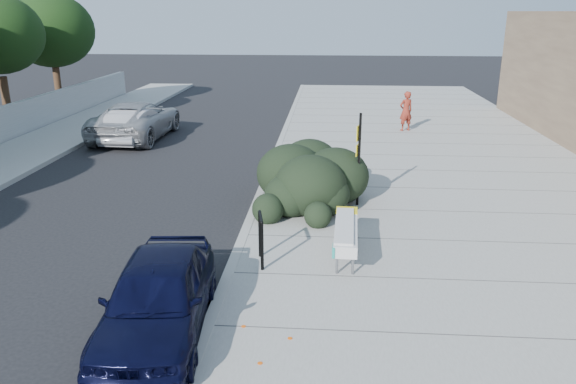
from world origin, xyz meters
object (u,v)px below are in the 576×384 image
(bike_rack, at_px, (261,235))
(suv_silver, at_px, (136,120))
(sedan_navy, at_px, (158,297))
(sign_post, at_px, (359,154))
(wagon_silver, at_px, (136,125))
(bench, at_px, (346,231))
(pedestrian, at_px, (406,111))

(bike_rack, distance_m, suv_silver, 14.07)
(sedan_navy, bearing_deg, sign_post, 56.31)
(wagon_silver, height_order, suv_silver, suv_silver)
(sedan_navy, xyz_separation_m, suv_silver, (-5.39, 14.90, 0.09))
(bench, relative_size, wagon_silver, 0.57)
(bike_rack, distance_m, wagon_silver, 13.40)
(bike_rack, relative_size, sedan_navy, 0.26)
(pedestrian, bearing_deg, sign_post, 51.66)
(wagon_silver, bearing_deg, suv_silver, -69.52)
(pedestrian, bearing_deg, sedan_navy, 45.53)
(sign_post, relative_size, wagon_silver, 0.60)
(wagon_silver, xyz_separation_m, suv_silver, (-0.19, 0.67, 0.09))
(bike_rack, bearing_deg, bench, 5.25)
(bench, relative_size, pedestrian, 1.38)
(bike_rack, relative_size, sign_post, 0.42)
(bench, xyz_separation_m, sign_post, (0.39, 3.34, 0.87))
(bench, bearing_deg, suv_silver, 128.17)
(bench, relative_size, sedan_navy, 0.59)
(bench, bearing_deg, wagon_silver, 129.13)
(bench, height_order, pedestrian, pedestrian)
(wagon_silver, bearing_deg, pedestrian, -164.18)
(bike_rack, distance_m, sign_post, 4.47)
(sedan_navy, height_order, pedestrian, pedestrian)
(wagon_silver, bearing_deg, bike_rack, 123.72)
(pedestrian, bearing_deg, wagon_silver, -12.69)
(bench, height_order, suv_silver, suv_silver)
(sedan_navy, xyz_separation_m, wagon_silver, (-5.20, 14.23, 0.01))
(suv_silver, bearing_deg, sign_post, 138.06)
(sedan_navy, bearing_deg, pedestrian, 65.07)
(sign_post, bearing_deg, wagon_silver, 155.54)
(sedan_navy, relative_size, pedestrian, 2.34)
(bike_rack, bearing_deg, sedan_navy, -129.11)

